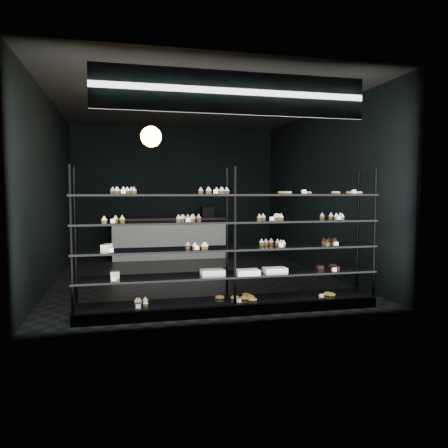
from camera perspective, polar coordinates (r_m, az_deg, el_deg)
name	(u,v)px	position (r m, az deg, el deg)	size (l,w,h in m)	color
room	(195,192)	(8.09, -3.85, 4.25)	(5.01, 6.01, 3.20)	black
display_shelf	(229,265)	(5.77, 0.67, -5.36)	(4.00, 0.50, 1.91)	black
signage	(234,93)	(5.35, 1.35, 16.75)	(3.30, 0.05, 0.50)	#0B0C39
pendant_lamp	(151,137)	(7.01, -9.51, 11.20)	(0.32, 0.32, 0.89)	black
service_counter	(170,237)	(10.59, -7.10, -1.74)	(2.77, 0.65, 1.23)	silver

